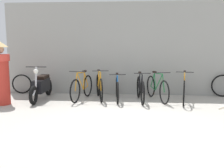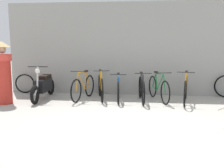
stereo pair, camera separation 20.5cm
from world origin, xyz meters
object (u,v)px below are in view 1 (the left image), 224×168
object	(u,v)px
bicycle_1	(99,87)
bicycle_5	(184,89)
spare_tire_right	(22,84)
bicycle_3	(140,89)
bicycle_4	(157,88)
person_in_robes	(1,72)
spare_tire_left	(223,86)
bicycle_2	(117,89)
motorcycle	(41,86)
bicycle_0	(82,87)

from	to	relation	value
bicycle_1	bicycle_5	distance (m)	2.45
bicycle_5	spare_tire_right	bearing A→B (deg)	-88.91
bicycle_3	bicycle_5	xyz separation A→B (m)	(1.22, -0.02, 0.02)
bicycle_1	bicycle_4	world-z (taller)	bicycle_1
bicycle_3	person_in_robes	size ratio (longest dim) A/B	0.96
bicycle_1	bicycle_4	bearing A→B (deg)	76.91
bicycle_1	spare_tire_left	distance (m)	3.85
bicycle_2	motorcycle	xyz separation A→B (m)	(-2.24, -0.10, 0.07)
bicycle_0	bicycle_3	size ratio (longest dim) A/B	0.98
bicycle_2	spare_tire_right	distance (m)	3.32
bicycle_3	motorcycle	world-z (taller)	motorcycle
bicycle_0	spare_tire_left	bearing A→B (deg)	111.51
bicycle_5	motorcycle	distance (m)	4.14
bicycle_4	spare_tire_left	xyz separation A→B (m)	(2.09, 0.67, -0.01)
bicycle_4	bicycle_1	bearing A→B (deg)	-106.61
bicycle_5	spare_tire_left	distance (m)	1.61
bicycle_2	bicycle_4	bearing A→B (deg)	89.99
bicycle_4	bicycle_2	bearing A→B (deg)	-101.34
bicycle_2	person_in_robes	xyz separation A→B (m)	(-3.09, -0.78, 0.56)
person_in_robes	spare_tire_left	size ratio (longest dim) A/B	2.44
bicycle_3	motorcycle	size ratio (longest dim) A/B	0.87
bicycle_3	bicycle_0	bearing A→B (deg)	-98.40
bicycle_3	person_in_robes	bearing A→B (deg)	-84.62
bicycle_4	spare_tire_left	distance (m)	2.19
bicycle_0	spare_tire_right	bearing A→B (deg)	-97.73
bicycle_3	bicycle_5	bearing A→B (deg)	83.68
bicycle_1	bicycle_2	world-z (taller)	bicycle_1
person_in_robes	bicycle_0	bearing A→B (deg)	-176.26
person_in_robes	bicycle_3	bearing A→B (deg)	172.90
bicycle_1	motorcycle	size ratio (longest dim) A/B	0.87
motorcycle	spare_tire_right	distance (m)	1.32
bicycle_0	bicycle_1	bearing A→B (deg)	111.50
motorcycle	spare_tire_left	xyz separation A→B (m)	(5.49, 0.87, -0.05)
spare_tire_left	bicycle_2	bearing A→B (deg)	-166.63
bicycle_5	bicycle_4	bearing A→B (deg)	-94.16
bicycle_5	spare_tire_right	xyz separation A→B (m)	(-5.12, 0.88, -0.05)
bicycle_0	bicycle_3	world-z (taller)	bicycle_0
person_in_robes	spare_tire_right	size ratio (longest dim) A/B	2.66
spare_tire_left	bicycle_3	bearing A→B (deg)	-161.83
bicycle_2	bicycle_3	xyz separation A→B (m)	(0.68, -0.07, 0.02)
person_in_robes	spare_tire_right	world-z (taller)	person_in_robes
bicycle_1	bicycle_3	distance (m)	1.23
bicycle_3	bicycle_4	world-z (taller)	bicycle_4
bicycle_5	person_in_robes	distance (m)	5.06
bicycle_5	spare_tire_right	world-z (taller)	bicycle_5
spare_tire_left	bicycle_0	bearing A→B (deg)	-170.08
bicycle_5	spare_tire_left	bearing A→B (deg)	133.46
bicycle_1	spare_tire_left	size ratio (longest dim) A/B	2.32
bicycle_2	spare_tire_left	world-z (taller)	bicycle_2
motorcycle	spare_tire_left	distance (m)	5.56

